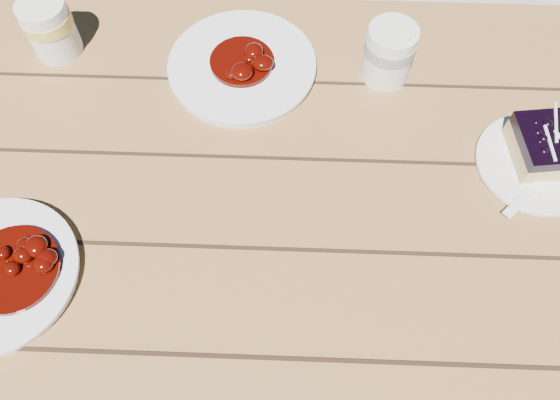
{
  "coord_description": "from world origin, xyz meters",
  "views": [
    {
      "loc": [
        0.12,
        -0.4,
        1.5
      ],
      "look_at": [
        0.1,
        -0.03,
        0.81
      ],
      "focal_mm": 35.0,
      "sensor_mm": 36.0,
      "label": 1
    }
  ],
  "objects_px": {
    "dessert_plate": "(535,164)",
    "coffee_cup": "(389,53)",
    "picnic_table": "(224,241)",
    "second_cup": "(50,28)",
    "second_plate": "(242,67)",
    "blueberry_cake": "(549,145)"
  },
  "relations": [
    {
      "from": "coffee_cup",
      "to": "second_plate",
      "type": "relative_size",
      "value": 0.41
    },
    {
      "from": "coffee_cup",
      "to": "second_plate",
      "type": "height_order",
      "value": "coffee_cup"
    },
    {
      "from": "picnic_table",
      "to": "coffee_cup",
      "type": "xyz_separation_m",
      "value": [
        0.28,
        0.26,
        0.21
      ]
    },
    {
      "from": "second_plate",
      "to": "second_cup",
      "type": "bearing_deg",
      "value": 173.73
    },
    {
      "from": "picnic_table",
      "to": "coffee_cup",
      "type": "height_order",
      "value": "coffee_cup"
    },
    {
      "from": "picnic_table",
      "to": "second_plate",
      "type": "bearing_deg",
      "value": 84.33
    },
    {
      "from": "second_plate",
      "to": "second_cup",
      "type": "height_order",
      "value": "second_cup"
    },
    {
      "from": "picnic_table",
      "to": "dessert_plate",
      "type": "height_order",
      "value": "dessert_plate"
    },
    {
      "from": "coffee_cup",
      "to": "second_cup",
      "type": "bearing_deg",
      "value": 176.35
    },
    {
      "from": "picnic_table",
      "to": "dessert_plate",
      "type": "bearing_deg",
      "value": 9.0
    },
    {
      "from": "dessert_plate",
      "to": "coffee_cup",
      "type": "bearing_deg",
      "value": 141.83
    },
    {
      "from": "coffee_cup",
      "to": "second_cup",
      "type": "relative_size",
      "value": 1.0
    },
    {
      "from": "dessert_plate",
      "to": "second_cup",
      "type": "relative_size",
      "value": 1.78
    },
    {
      "from": "blueberry_cake",
      "to": "second_plate",
      "type": "xyz_separation_m",
      "value": [
        -0.5,
        0.17,
        -0.03
      ]
    },
    {
      "from": "blueberry_cake",
      "to": "coffee_cup",
      "type": "xyz_separation_m",
      "value": [
        -0.24,
        0.17,
        0.01
      ]
    },
    {
      "from": "picnic_table",
      "to": "second_cup",
      "type": "distance_m",
      "value": 0.48
    },
    {
      "from": "dessert_plate",
      "to": "second_cup",
      "type": "bearing_deg",
      "value": 164.96
    },
    {
      "from": "second_plate",
      "to": "blueberry_cake",
      "type": "bearing_deg",
      "value": -18.82
    },
    {
      "from": "second_plate",
      "to": "second_cup",
      "type": "xyz_separation_m",
      "value": [
        -0.34,
        0.04,
        0.04
      ]
    },
    {
      "from": "second_plate",
      "to": "coffee_cup",
      "type": "bearing_deg",
      "value": -0.13
    },
    {
      "from": "picnic_table",
      "to": "second_cup",
      "type": "relative_size",
      "value": 19.2
    },
    {
      "from": "blueberry_cake",
      "to": "coffee_cup",
      "type": "relative_size",
      "value": 1.1
    }
  ]
}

